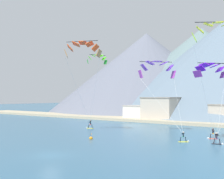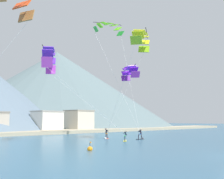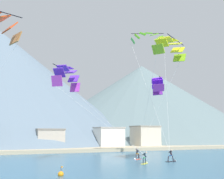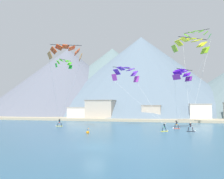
{
  "view_description": "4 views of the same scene",
  "coord_description": "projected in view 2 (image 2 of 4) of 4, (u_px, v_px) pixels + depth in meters",
  "views": [
    {
      "loc": [
        28.18,
        -24.23,
        6.96
      ],
      "look_at": [
        0.41,
        11.05,
        7.83
      ],
      "focal_mm": 50.0,
      "sensor_mm": 36.0,
      "label": 1
    },
    {
      "loc": [
        -27.15,
        -11.14,
        3.18
      ],
      "look_at": [
        -1.43,
        13.23,
        6.59
      ],
      "focal_mm": 50.0,
      "sensor_mm": 36.0,
      "label": 2
    },
    {
      "loc": [
        -13.24,
        -16.75,
        4.13
      ],
      "look_at": [
        0.38,
        13.4,
        8.63
      ],
      "focal_mm": 50.0,
      "sensor_mm": 36.0,
      "label": 3
    },
    {
      "loc": [
        9.15,
        -28.62,
        5.02
      ],
      "look_at": [
        -1.06,
        13.57,
        7.63
      ],
      "focal_mm": 40.0,
      "sensor_mm": 36.0,
      "label": 4
    }
  ],
  "objects": [
    {
      "name": "parafoil_kite_mid_center",
      "position": [
        109.0,
        28.0,
        59.36
      ],
      "size": [
        6.4,
        10.68,
        20.26
      ],
      "color": "#1C922A"
    },
    {
      "name": "race_marker_buoy",
      "position": [
        90.0,
        149.0,
        31.94
      ],
      "size": [
        0.56,
        0.56,
        1.02
      ],
      "color": "orange",
      "rests_on": "ground"
    },
    {
      "name": "kitesurfer_near_trail",
      "position": [
        106.0,
        135.0,
        51.25
      ],
      "size": [
        1.7,
        1.22,
        1.81
      ],
      "color": "#E54C33",
      "rests_on": "ground"
    },
    {
      "name": "mountain_peak_central_summit",
      "position": [
        56.0,
        89.0,
        129.33
      ],
      "size": [
        96.59,
        96.59,
        31.35
      ],
      "color": "slate",
      "rests_on": "ground"
    },
    {
      "name": "parafoil_kite_distant_low_drift",
      "position": [
        130.0,
        71.0,
        50.46
      ],
      "size": [
        3.93,
        5.25,
        2.21
      ],
      "color": "#782B98"
    },
    {
      "name": "kitesurfer_mid_center",
      "position": [
        141.0,
        136.0,
        49.83
      ],
      "size": [
        1.75,
        0.68,
        1.78
      ],
      "color": "black",
      "rests_on": "ground"
    },
    {
      "name": "parafoil_kite_near_trail",
      "position": [
        141.0,
        39.0,
        51.29
      ],
      "size": [
        7.19,
        7.84,
        16.22
      ],
      "color": "#8EC422"
    },
    {
      "name": "shore_building_old_town",
      "position": [
        47.0,
        122.0,
        76.14
      ],
      "size": [
        6.46,
        5.56,
        5.29
      ],
      "color": "silver",
      "rests_on": "ground"
    },
    {
      "name": "kitesurfer_near_lead",
      "position": [
        125.0,
        138.0,
        45.83
      ],
      "size": [
        1.6,
        1.41,
        1.64
      ],
      "color": "yellow",
      "rests_on": "ground"
    },
    {
      "name": "shore_building_quay_west",
      "position": [
        79.0,
        121.0,
        83.25
      ],
      "size": [
        6.07,
        6.14,
        5.67
      ],
      "color": "beige",
      "rests_on": "ground"
    },
    {
      "name": "parafoil_kite_near_lead",
      "position": [
        49.0,
        58.0,
        45.43
      ],
      "size": [
        11.28,
        10.17,
        12.12
      ],
      "color": "#B83DBC"
    }
  ]
}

